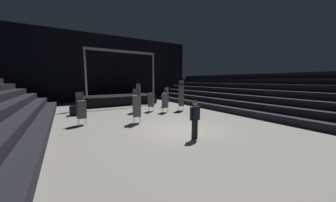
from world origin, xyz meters
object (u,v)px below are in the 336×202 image
chair_stack_mid_left (137,105)px  stage_riser (120,99)px  man_with_tie (195,117)px  chair_stack_front_left (166,97)px  chair_stack_mid_right (181,95)px  chair_stack_rear_left (81,109)px  chair_stack_rear_right (165,100)px  equipment_road_case (77,110)px  chair_stack_front_right (137,98)px  chair_stack_mid_centre (151,99)px

chair_stack_mid_left → stage_riser: bearing=3.8°
man_with_tie → chair_stack_front_left: 9.15m
chair_stack_mid_right → chair_stack_rear_left: size_ratio=1.36×
stage_riser → chair_stack_rear_right: size_ratio=3.65×
chair_stack_front_left → equipment_road_case: chair_stack_front_left is taller
chair_stack_front_right → chair_stack_mid_right: bearing=-41.9°
chair_stack_front_left → chair_stack_mid_left: chair_stack_mid_left is taller
chair_stack_rear_right → chair_stack_mid_centre: bearing=78.7°
chair_stack_front_right → chair_stack_mid_left: size_ratio=1.08×
man_with_tie → chair_stack_mid_centre: 7.11m
chair_stack_front_right → chair_stack_mid_left: chair_stack_front_right is taller
chair_stack_front_right → chair_stack_rear_left: chair_stack_front_right is taller
stage_riser → chair_stack_mid_right: stage_riser is taller
chair_stack_mid_right → equipment_road_case: 8.08m
chair_stack_mid_left → chair_stack_mid_right: size_ratio=0.83×
chair_stack_mid_left → chair_stack_mid_centre: (2.42, 3.06, -0.08)m
stage_riser → man_with_tie: (-0.25, -12.74, 0.41)m
chair_stack_mid_centre → chair_stack_rear_left: chair_stack_mid_centre is taller
chair_stack_rear_right → equipment_road_case: 6.58m
equipment_road_case → man_with_tie: bearing=-64.4°
equipment_road_case → stage_riser: bearing=44.8°
chair_stack_mid_centre → equipment_road_case: size_ratio=2.18×
man_with_tie → stage_riser: bearing=-99.4°
chair_stack_mid_centre → stage_riser: bearing=53.4°
chair_stack_rear_left → man_with_tie: bearing=119.0°
stage_riser → chair_stack_front_left: 5.42m
chair_stack_mid_right → chair_stack_rear_right: chair_stack_mid_right is taller
chair_stack_mid_centre → chair_stack_rear_right: bearing=-100.0°
chair_stack_mid_centre → equipment_road_case: bearing=118.0°
man_with_tie → chair_stack_mid_centre: (1.27, 6.99, 0.02)m
equipment_road_case → chair_stack_mid_left: bearing=-57.4°
chair_stack_front_right → chair_stack_mid_right: 3.66m
chair_stack_front_left → chair_stack_rear_left: 8.23m
man_with_tie → chair_stack_rear_right: chair_stack_rear_right is taller
man_with_tie → chair_stack_rear_left: (-4.02, 5.15, -0.02)m
man_with_tie → chair_stack_rear_left: chair_stack_rear_left is taller
equipment_road_case → chair_stack_front_left: bearing=-0.2°
chair_stack_front_left → chair_stack_rear_right: 2.88m
man_with_tie → chair_stack_mid_right: 6.99m
equipment_road_case → chair_stack_front_right: bearing=-15.9°
chair_stack_mid_centre → chair_stack_rear_left: bearing=152.6°
stage_riser → chair_stack_mid_left: (-1.41, -8.82, 0.52)m
chair_stack_mid_centre → equipment_road_case: 5.57m
stage_riser → chair_stack_mid_left: stage_riser is taller
stage_riser → equipment_road_case: size_ratio=7.98×
chair_stack_mid_centre → man_with_tie: bearing=-146.8°
chair_stack_front_right → chair_stack_mid_left: 3.59m
chair_stack_rear_left → chair_stack_rear_right: (6.02, 0.85, 0.04)m
chair_stack_front_right → chair_stack_mid_left: bearing=-132.8°
chair_stack_mid_left → equipment_road_case: 5.44m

